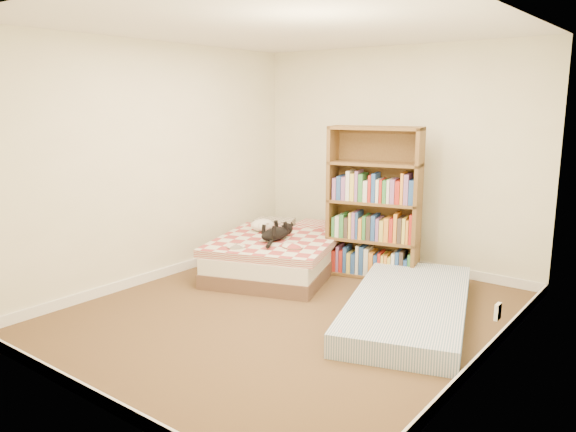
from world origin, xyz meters
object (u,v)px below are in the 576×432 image
Objects in this scene: black_cat at (278,233)px; white_dog at (262,225)px; bed at (280,253)px; floor_mattress at (409,306)px; bookshelf at (374,223)px.

white_dog is (-0.40, 0.21, -0.00)m from black_cat.
white_dog is at bearing 146.52° from black_cat.
black_cat is at bearing -79.94° from bed.
white_dog reaches higher than floor_mattress.
black_cat is (-1.67, 0.21, 0.39)m from floor_mattress.
bookshelf is at bearing 116.25° from floor_mattress.
bookshelf is 1.06m from black_cat.
floor_mattress is 7.41× the size of white_dog.
white_dog is at bearing -173.87° from bookshelf.
white_dog is (-0.31, 0.06, 0.27)m from bed.
bookshelf is 1.31m from white_dog.
bookshelf reaches higher than bed.
black_cat is (0.09, -0.16, 0.27)m from bed.
floor_mattress is at bearing -12.42° from black_cat.
bookshelf reaches higher than black_cat.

